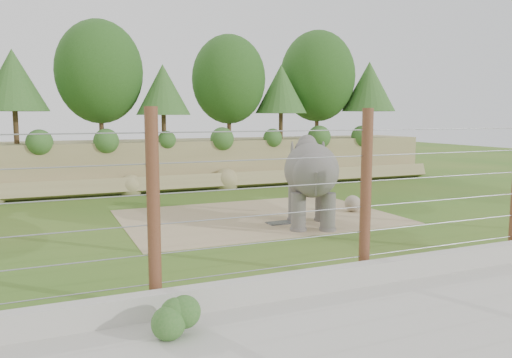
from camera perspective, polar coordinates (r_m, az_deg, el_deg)
name	(u,v)px	position (r m, az deg, el deg)	size (l,w,h in m)	color
ground	(281,235)	(16.18, 2.83, -6.45)	(90.00, 90.00, 0.00)	#35661D
back_embankment	(189,113)	(27.82, -7.71, 7.44)	(30.00, 5.52, 8.77)	#928456
dirt_patch	(258,217)	(19.04, 0.19, -4.33)	(10.00, 7.00, 0.02)	tan
drain_grate	(281,223)	(17.89, 2.88, -5.01)	(1.00, 0.60, 0.03)	#262628
elephant	(311,183)	(17.37, 6.32, -0.45)	(1.61, 3.75, 3.04)	#5E5955
stone_ball	(353,203)	(20.33, 11.00, -2.76)	(0.65, 0.65, 0.65)	gray
retaining_wall	(377,272)	(12.00, 13.62, -10.29)	(26.00, 0.35, 0.50)	#BCB8AF
walkway	(440,313)	(10.65, 20.27, -14.22)	(26.00, 4.00, 0.01)	#BCB8AF
barrier_fence	(366,194)	(12.00, 12.44, -1.67)	(20.26, 0.26, 4.00)	#542B19
walkway_shrub	(177,314)	(9.23, -9.03, -15.02)	(0.66, 0.66, 0.66)	#2F6324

